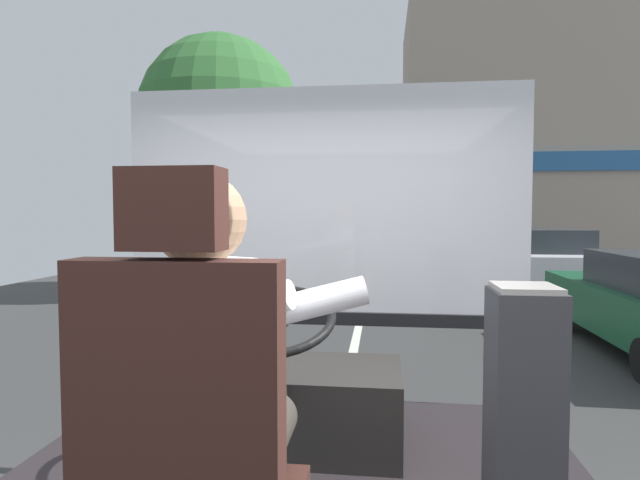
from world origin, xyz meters
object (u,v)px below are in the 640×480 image
(driver_seat, at_px, (193,478))
(parked_car_white, at_px, (537,258))
(parked_car_charcoal, at_px, (489,245))
(bus_driver, at_px, (209,379))
(fare_box, at_px, (523,404))
(steering_console, at_px, (290,402))

(driver_seat, relative_size, parked_car_white, 0.29)
(driver_seat, distance_m, parked_car_charcoal, 17.73)
(bus_driver, relative_size, fare_box, 0.96)
(fare_box, xyz_separation_m, parked_car_white, (3.08, 10.61, -0.34))
(steering_console, bearing_deg, parked_car_charcoal, 75.53)
(driver_seat, distance_m, parked_car_white, 12.14)
(parked_car_white, xyz_separation_m, parked_car_charcoal, (0.04, 5.81, -0.06))
(driver_seat, distance_m, fare_box, 1.28)
(bus_driver, height_order, parked_car_white, bus_driver)
(bus_driver, relative_size, parked_car_white, 0.20)
(driver_seat, relative_size, fare_box, 1.41)
(bus_driver, relative_size, parked_car_charcoal, 0.22)
(bus_driver, height_order, parked_car_charcoal, bus_driver)
(fare_box, distance_m, parked_car_white, 11.06)
(bus_driver, bearing_deg, parked_car_white, 70.21)
(fare_box, relative_size, parked_car_white, 0.21)
(fare_box, height_order, parked_car_white, fare_box)
(bus_driver, bearing_deg, fare_box, 35.18)
(steering_console, relative_size, parked_car_charcoal, 0.28)
(driver_seat, bearing_deg, bus_driver, 90.00)
(steering_console, xyz_separation_m, parked_car_charcoal, (4.11, 15.92, -0.18))
(steering_console, xyz_separation_m, parked_car_white, (4.07, 10.11, -0.12))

